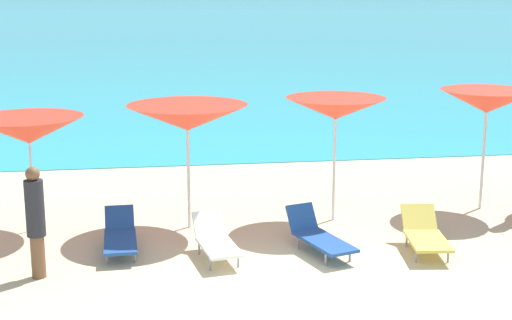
% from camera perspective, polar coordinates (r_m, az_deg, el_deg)
% --- Properties ---
extents(ground_plane, '(50.00, 100.00, 0.30)m').
position_cam_1_polar(ground_plane, '(20.65, -2.06, 0.40)').
color(ground_plane, beige).
extents(ocean_water, '(650.00, 440.00, 0.02)m').
position_cam_1_polar(ocean_water, '(238.28, -8.02, 11.76)').
color(ocean_water, '#2DADBC').
rests_on(ocean_water, ground_plane).
extents(umbrella_1, '(2.02, 2.02, 2.08)m').
position_cam_1_polar(umbrella_1, '(13.98, -16.65, 2.14)').
color(umbrella_1, silver).
rests_on(umbrella_1, ground_plane).
extents(umbrella_2, '(2.17, 2.17, 2.27)m').
position_cam_1_polar(umbrella_2, '(13.60, -5.15, 3.17)').
color(umbrella_2, silver).
rests_on(umbrella_2, ground_plane).
extents(umbrella_3, '(2.01, 2.01, 2.33)m').
position_cam_1_polar(umbrella_3, '(14.05, 5.96, 3.84)').
color(umbrella_3, silver).
rests_on(umbrella_3, ground_plane).
extents(umbrella_4, '(1.89, 1.89, 2.37)m').
position_cam_1_polar(umbrella_4, '(15.37, 16.88, 4.20)').
color(umbrella_4, silver).
rests_on(umbrella_4, ground_plane).
extents(lounge_chair_0, '(0.57, 1.63, 0.58)m').
position_cam_1_polar(lounge_chair_0, '(12.95, -10.13, -5.56)').
color(lounge_chair_0, '#1E478C').
rests_on(lounge_chair_0, ground_plane).
extents(lounge_chair_1, '(0.78, 1.51, 0.63)m').
position_cam_1_polar(lounge_chair_1, '(13.01, 12.51, -5.40)').
color(lounge_chair_1, '#D8BF4C').
rests_on(lounge_chair_1, ground_plane).
extents(lounge_chair_4, '(0.73, 1.44, 0.63)m').
position_cam_1_polar(lounge_chair_4, '(12.42, -3.02, -6.02)').
color(lounge_chair_4, white).
rests_on(lounge_chair_4, ground_plane).
extents(lounge_chair_5, '(0.97, 1.63, 0.66)m').
position_cam_1_polar(lounge_chair_5, '(12.70, 4.70, -5.64)').
color(lounge_chair_5, '#1E478C').
rests_on(lounge_chair_5, ground_plane).
extents(beachgoer_0, '(0.28, 0.28, 1.72)m').
position_cam_1_polar(beachgoer_0, '(11.87, -16.15, -4.23)').
color(beachgoer_0, brown).
rests_on(beachgoer_0, ground_plane).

